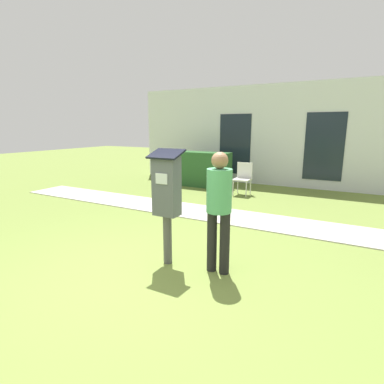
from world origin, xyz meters
name	(u,v)px	position (x,y,z in m)	size (l,w,h in m)	color
ground_plane	(145,275)	(0.00, 0.00, 0.00)	(40.00, 40.00, 0.00)	olive
sidewalk	(229,216)	(0.00, 2.93, 0.01)	(12.00, 1.10, 0.02)	#B7B2A8
building_facade	(278,136)	(0.00, 7.03, 1.60)	(10.00, 0.26, 3.20)	silver
parking_meter	(167,192)	(0.06, 0.45, 1.02)	(0.44, 0.31, 1.59)	#4C4C4C
person_standing	(219,204)	(0.78, 0.54, 0.93)	(0.32, 0.32, 1.58)	black
outdoor_chair_left	(217,172)	(-1.38, 5.43, 0.53)	(0.44, 0.44, 0.90)	silver
outdoor_chair_middle	(243,176)	(-0.47, 5.16, 0.53)	(0.44, 0.44, 0.90)	silver
hedge_row	(200,169)	(-2.10, 5.67, 0.55)	(1.95, 0.60, 1.10)	#285628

